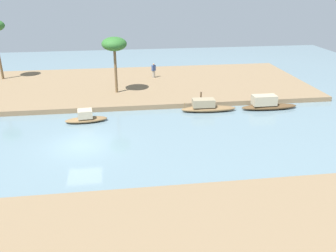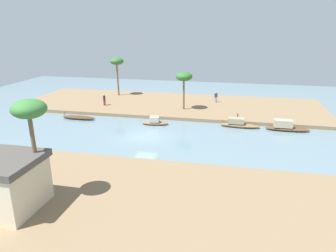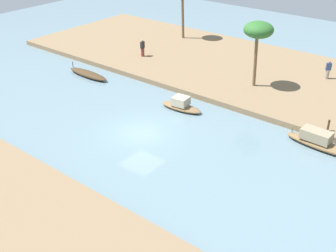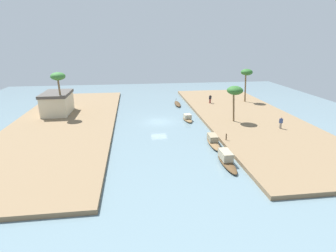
{
  "view_description": "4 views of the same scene",
  "coord_description": "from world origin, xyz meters",
  "views": [
    {
      "loc": [
        -2.78,
        24.25,
        11.02
      ],
      "look_at": [
        -6.41,
        -1.55,
        0.53
      ],
      "focal_mm": 39.09,
      "sensor_mm": 36.0,
      "label": 1
    },
    {
      "loc": [
        -9.72,
        32.52,
        12.2
      ],
      "look_at": [
        -2.18,
        -2.48,
        0.64
      ],
      "focal_mm": 33.46,
      "sensor_mm": 36.0,
      "label": 2
    },
    {
      "loc": [
        -17.46,
        19.01,
        14.68
      ],
      "look_at": [
        -1.8,
        -0.75,
        0.85
      ],
      "focal_mm": 45.24,
      "sensor_mm": 36.0,
      "label": 3
    },
    {
      "loc": [
        -41.06,
        3.9,
        12.79
      ],
      "look_at": [
        -4.37,
        -0.91,
        0.67
      ],
      "focal_mm": 28.81,
      "sensor_mm": 36.0,
      "label": 4
    }
  ],
  "objects": [
    {
      "name": "sampan_near_left_bank",
      "position": [
        -10.51,
        -5.82,
        0.44
      ],
      "size": [
        4.97,
        1.35,
        1.17
      ],
      "rotation": [
        0.0,
        0.0,
        -0.04
      ],
      "color": "brown",
      "rests_on": "river_water"
    },
    {
      "name": "person_on_near_bank",
      "position": [
        -6.89,
        -16.79,
        1.23
      ],
      "size": [
        0.51,
        0.45,
        1.67
      ],
      "rotation": [
        0.0,
        0.0,
        3.73
      ],
      "color": "gray",
      "rests_on": "riverbank_left"
    },
    {
      "name": "riverbank_left",
      "position": [
        0.0,
        -14.71,
        0.23
      ],
      "size": [
        46.36,
        15.5,
        0.45
      ],
      "primitive_type": "cube",
      "color": "#846B4C",
      "rests_on": "ground"
    },
    {
      "name": "person_by_mooring",
      "position": [
        9.69,
        -11.16,
        1.25
      ],
      "size": [
        0.38,
        0.48,
        1.72
      ],
      "rotation": [
        0.0,
        0.0,
        4.86
      ],
      "color": "brown",
      "rests_on": "riverbank_left"
    },
    {
      "name": "sampan_with_red_awning",
      "position": [
        0.02,
        -4.67,
        0.38
      ],
      "size": [
        3.54,
        1.48,
        1.06
      ],
      "rotation": [
        0.0,
        0.0,
        0.1
      ],
      "color": "brown",
      "rests_on": "river_water"
    },
    {
      "name": "river_water",
      "position": [
        0.0,
        0.0,
        0.0
      ],
      "size": [
        75.79,
        75.79,
        0.0
      ],
      "primitive_type": "plane",
      "color": "slate",
      "rests_on": "ground"
    },
    {
      "name": "mooring_post",
      "position": [
        -10.35,
        -7.56,
        0.88
      ],
      "size": [
        0.14,
        0.14,
        0.85
      ],
      "primitive_type": "cylinder",
      "color": "#4C3823",
      "rests_on": "riverbank_left"
    },
    {
      "name": "sampan_downstream_large",
      "position": [
        10.78,
        -4.81,
        0.25
      ],
      "size": [
        4.77,
        1.14,
        0.95
      ],
      "rotation": [
        0.0,
        0.0,
        -0.02
      ],
      "color": "#47331E",
      "rests_on": "river_water"
    },
    {
      "name": "palm_tree_left_near",
      "position": [
        -2.6,
        -11.3,
        5.18
      ],
      "size": [
        2.4,
        2.4,
        5.5
      ],
      "color": "brown",
      "rests_on": "riverbank_left"
    }
  ]
}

